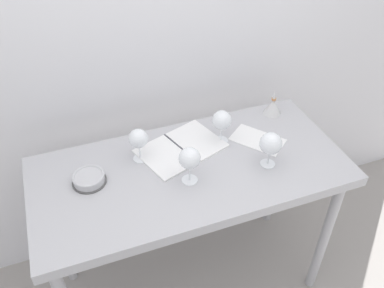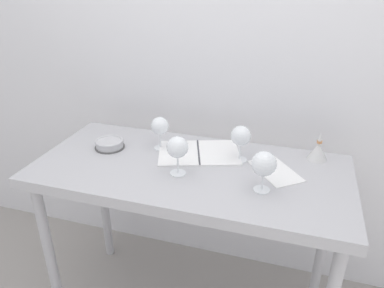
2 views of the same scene
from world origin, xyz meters
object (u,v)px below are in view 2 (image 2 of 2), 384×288
Objects in this scene: tasting_sheet_upper at (275,171)px; decanter_funnel at (318,151)px; wine_glass_far_right at (241,137)px; wine_glass_near_right at (264,165)px; open_notebook at (199,153)px; wine_glass_near_center at (177,148)px; wine_glass_far_left at (160,127)px; tasting_bowl at (110,143)px.

tasting_sheet_upper is 0.25m from decanter_funnel.
wine_glass_far_right is 0.21m from tasting_sheet_upper.
decanter_funnel is at bearing 6.91° from tasting_sheet_upper.
decanter_funnel is (0.17, 0.17, 0.04)m from tasting_sheet_upper.
open_notebook is at bearing 144.49° from wine_glass_near_right.
decanter_funnel is (0.21, 0.34, -0.07)m from wine_glass_near_right.
open_notebook is (0.03, 0.21, -0.12)m from wine_glass_near_center.
wine_glass_far_left is 0.37× the size of open_notebook.
wine_glass_near_center is 0.26m from wine_glass_far_left.
tasting_sheet_upper is at bearing -6.45° from wine_glass_far_left.
wine_glass_near_right is 0.41m from decanter_funnel.
wine_glass_near_center is 0.24m from open_notebook.
open_notebook is (-0.20, 0.01, -0.11)m from wine_glass_far_right.
tasting_bowl is at bearing 170.32° from open_notebook.
wine_glass_near_center is 1.07× the size of wine_glass_far_left.
open_notebook is 1.81× the size of tasting_sheet_upper.
wine_glass_far_right is at bearing 120.31° from wine_glass_near_right.
wine_glass_near_right is (0.13, -0.22, -0.00)m from wine_glass_far_right.
tasting_sheet_upper is at bearing 77.49° from wine_glass_near_right.
wine_glass_near_center is 0.30m from wine_glass_far_right.
open_notebook is 0.44m from tasting_bowl.
wine_glass_near_right is 0.21m from tasting_sheet_upper.
tasting_bowl is 0.99m from decanter_funnel.
tasting_bowl is at bearing 167.90° from wine_glass_near_right.
wine_glass_far_right reaches higher than wine_glass_far_left.
wine_glass_far_left is at bearing 178.69° from wine_glass_far_right.
wine_glass_near_right is 0.69× the size of tasting_sheet_upper.
tasting_bowl is (-0.77, 0.16, -0.09)m from wine_glass_near_right.
wine_glass_far_left reaches higher than open_notebook.
wine_glass_near_center is at bearing 161.92° from tasting_sheet_upper.
tasting_sheet_upper is at bearing -28.79° from open_notebook.
decanter_funnel reaches higher than tasting_sheet_upper.
tasting_sheet_upper is (0.04, 0.17, -0.11)m from wine_glass_near_right.
wine_glass_near_right reaches higher than tasting_sheet_upper.
wine_glass_near_right is at bearing -23.99° from wine_glass_far_left.
wine_glass_far_left is (-0.52, 0.23, -0.00)m from wine_glass_near_right.
wine_glass_far_left reaches higher than decanter_funnel.
wine_glass_far_left is at bearing -171.58° from decanter_funnel.
open_notebook is 3.32× the size of decanter_funnel.
wine_glass_far_left is 0.27m from tasting_bowl.
wine_glass_near_right is at bearing -12.10° from tasting_bowl.
wine_glass_near_right reaches higher than tasting_bowl.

